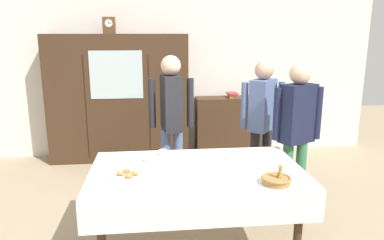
# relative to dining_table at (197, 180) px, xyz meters

# --- Properties ---
(ground_plane) EXTENTS (12.00, 12.00, 0.00)m
(ground_plane) POSITION_rel_dining_table_xyz_m (0.00, 0.24, -0.67)
(ground_plane) COLOR tan
(ground_plane) RESTS_ON ground
(back_wall) EXTENTS (6.40, 0.10, 2.70)m
(back_wall) POSITION_rel_dining_table_xyz_m (0.00, 2.89, 0.68)
(back_wall) COLOR silver
(back_wall) RESTS_ON ground
(dining_table) EXTENTS (1.88, 1.11, 0.77)m
(dining_table) POSITION_rel_dining_table_xyz_m (0.00, 0.00, 0.00)
(dining_table) COLOR #3D2819
(dining_table) RESTS_ON ground
(wall_cabinet) EXTENTS (2.10, 0.46, 1.93)m
(wall_cabinet) POSITION_rel_dining_table_xyz_m (-0.90, 2.59, 0.29)
(wall_cabinet) COLOR #3D2819
(wall_cabinet) RESTS_ON ground
(mantel_clock) EXTENTS (0.18, 0.11, 0.24)m
(mantel_clock) POSITION_rel_dining_table_xyz_m (-0.99, 2.59, 1.38)
(mantel_clock) COLOR brown
(mantel_clock) RESTS_ON wall_cabinet
(bookshelf_low) EXTENTS (1.16, 0.35, 0.94)m
(bookshelf_low) POSITION_rel_dining_table_xyz_m (0.88, 2.64, -0.20)
(bookshelf_low) COLOR #3D2819
(bookshelf_low) RESTS_ON ground
(book_stack) EXTENTS (0.16, 0.22, 0.07)m
(book_stack) POSITION_rel_dining_table_xyz_m (0.88, 2.64, 0.30)
(book_stack) COLOR #B29333
(book_stack) RESTS_ON bookshelf_low
(tea_cup_center) EXTENTS (0.13, 0.13, 0.06)m
(tea_cup_center) POSITION_rel_dining_table_xyz_m (-0.29, 0.41, 0.12)
(tea_cup_center) COLOR white
(tea_cup_center) RESTS_ON dining_table
(tea_cup_mid_right) EXTENTS (0.13, 0.13, 0.06)m
(tea_cup_mid_right) POSITION_rel_dining_table_xyz_m (0.35, 0.18, 0.12)
(tea_cup_mid_right) COLOR white
(tea_cup_mid_right) RESTS_ON dining_table
(tea_cup_back_edge) EXTENTS (0.13, 0.13, 0.06)m
(tea_cup_back_edge) POSITION_rel_dining_table_xyz_m (-0.73, 0.30, 0.12)
(tea_cup_back_edge) COLOR white
(tea_cup_back_edge) RESTS_ON dining_table
(tea_cup_mid_left) EXTENTS (0.13, 0.13, 0.06)m
(tea_cup_mid_left) POSITION_rel_dining_table_xyz_m (-0.43, 0.25, 0.12)
(tea_cup_mid_left) COLOR silver
(tea_cup_mid_left) RESTS_ON dining_table
(bread_basket) EXTENTS (0.24, 0.24, 0.16)m
(bread_basket) POSITION_rel_dining_table_xyz_m (0.59, -0.36, 0.13)
(bread_basket) COLOR #9E7542
(bread_basket) RESTS_ON dining_table
(pastry_plate) EXTENTS (0.28, 0.28, 0.05)m
(pastry_plate) POSITION_rel_dining_table_xyz_m (-0.60, -0.09, 0.11)
(pastry_plate) COLOR white
(pastry_plate) RESTS_ON dining_table
(spoon_back_edge) EXTENTS (0.12, 0.02, 0.01)m
(spoon_back_edge) POSITION_rel_dining_table_xyz_m (-0.54, -0.34, 0.09)
(spoon_back_edge) COLOR silver
(spoon_back_edge) RESTS_ON dining_table
(spoon_near_left) EXTENTS (0.12, 0.02, 0.01)m
(spoon_near_left) POSITION_rel_dining_table_xyz_m (-0.14, -0.30, 0.09)
(spoon_near_left) COLOR silver
(spoon_near_left) RESTS_ON dining_table
(person_behind_table_left) EXTENTS (0.52, 0.34, 1.65)m
(person_behind_table_left) POSITION_rel_dining_table_xyz_m (1.12, 0.57, 0.33)
(person_behind_table_left) COLOR #33704C
(person_behind_table_left) RESTS_ON ground
(person_beside_shelf) EXTENTS (0.52, 0.39, 1.70)m
(person_beside_shelf) POSITION_rel_dining_table_xyz_m (-0.17, 1.13, 0.36)
(person_beside_shelf) COLOR slate
(person_beside_shelf) RESTS_ON ground
(person_near_right_end) EXTENTS (0.52, 0.40, 1.64)m
(person_near_right_end) POSITION_rel_dining_table_xyz_m (0.91, 1.11, 0.32)
(person_near_right_end) COLOR #232328
(person_near_right_end) RESTS_ON ground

